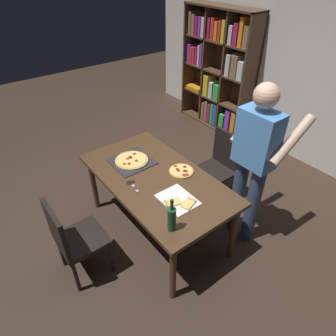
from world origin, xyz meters
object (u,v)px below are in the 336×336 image
(pepperoni_pizza_on_tray, at_px, (132,161))
(second_pizza_plain, at_px, (181,171))
(chair_near_camera, at_px, (72,237))
(wine_bottle, at_px, (172,219))
(kitchen_scissors, at_px, (132,184))
(dining_table, at_px, (156,183))
(bookshelf, at_px, (219,70))
(person_serving_pizza, at_px, (254,159))
(chair_far_side, at_px, (220,164))

(pepperoni_pizza_on_tray, height_order, second_pizza_plain, pepperoni_pizza_on_tray)
(chair_near_camera, bearing_deg, second_pizza_plain, 85.99)
(pepperoni_pizza_on_tray, xyz_separation_m, wine_bottle, (1.02, -0.25, 0.10))
(wine_bottle, relative_size, kitchen_scissors, 1.61)
(dining_table, distance_m, bookshelf, 2.82)
(person_serving_pizza, bearing_deg, chair_far_side, 159.89)
(bookshelf, relative_size, second_pizza_plain, 7.68)
(pepperoni_pizza_on_tray, distance_m, kitchen_scissors, 0.40)
(person_serving_pizza, distance_m, wine_bottle, 1.04)
(chair_far_side, bearing_deg, dining_table, -90.00)
(second_pizza_plain, bearing_deg, chair_far_side, 96.99)
(chair_near_camera, bearing_deg, pepperoni_pizza_on_tray, 113.24)
(wine_bottle, distance_m, kitchen_scissors, 0.70)
(dining_table, bearing_deg, second_pizza_plain, 71.91)
(chair_far_side, distance_m, person_serving_pizza, 0.80)
(dining_table, height_order, chair_near_camera, chair_near_camera)
(bookshelf, relative_size, pepperoni_pizza_on_tray, 4.66)
(bookshelf, distance_m, pepperoni_pizza_on_tray, 2.67)
(kitchen_scissors, bearing_deg, chair_far_side, 87.80)
(dining_table, height_order, pepperoni_pizza_on_tray, pepperoni_pizza_on_tray)
(person_serving_pizza, relative_size, pepperoni_pizza_on_tray, 4.18)
(bookshelf, bearing_deg, pepperoni_pizza_on_tray, -65.60)
(chair_near_camera, relative_size, chair_far_side, 1.00)
(chair_near_camera, relative_size, kitchen_scissors, 4.59)
(pepperoni_pizza_on_tray, height_order, kitchen_scissors, pepperoni_pizza_on_tray)
(chair_near_camera, distance_m, second_pizza_plain, 1.23)
(chair_far_side, xyz_separation_m, bookshelf, (-1.49, 1.43, 0.47))
(pepperoni_pizza_on_tray, bearing_deg, kitchen_scissors, -31.28)
(bookshelf, height_order, kitchen_scissors, bookshelf)
(person_serving_pizza, xyz_separation_m, pepperoni_pizza_on_tray, (-0.99, -0.78, -0.23))
(chair_far_side, xyz_separation_m, person_serving_pizza, (0.60, -0.22, 0.49))
(chair_far_side, relative_size, bookshelf, 0.46)
(kitchen_scissors, bearing_deg, bookshelf, 118.67)
(person_serving_pizza, height_order, wine_bottle, person_serving_pizza)
(dining_table, distance_m, chair_near_camera, 0.96)
(dining_table, bearing_deg, chair_near_camera, -90.00)
(dining_table, height_order, second_pizza_plain, second_pizza_plain)
(bookshelf, distance_m, second_pizza_plain, 2.64)
(dining_table, relative_size, chair_near_camera, 1.87)
(wine_bottle, bearing_deg, second_pizza_plain, 134.62)
(chair_far_side, height_order, wine_bottle, wine_bottle)
(pepperoni_pizza_on_tray, bearing_deg, chair_near_camera, -66.76)
(second_pizza_plain, bearing_deg, pepperoni_pizza_on_tray, -146.51)
(chair_far_side, xyz_separation_m, kitchen_scissors, (-0.05, -1.21, 0.24))
(dining_table, distance_m, chair_far_side, 0.96)
(chair_far_side, height_order, second_pizza_plain, chair_far_side)
(chair_far_side, relative_size, wine_bottle, 2.85)
(dining_table, distance_m, wine_bottle, 0.73)
(pepperoni_pizza_on_tray, distance_m, wine_bottle, 1.06)
(person_serving_pizza, relative_size, second_pizza_plain, 6.89)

